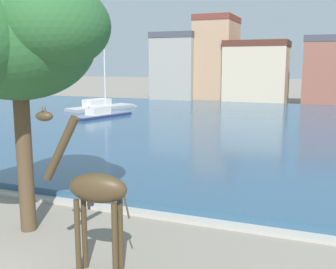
{
  "coord_description": "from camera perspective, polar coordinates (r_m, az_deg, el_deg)",
  "views": [
    {
      "loc": [
        8.02,
        -6.0,
        5.35
      ],
      "look_at": [
        1.41,
        10.89,
        2.2
      ],
      "focal_mm": 43.5,
      "sensor_mm": 36.0,
      "label": 1
    }
  ],
  "objects": [
    {
      "name": "sailboat_grey",
      "position": [
        46.22,
        -8.74,
        3.73
      ],
      "size": [
        5.22,
        9.57,
        6.94
      ],
      "color": "#939399",
      "rests_on": "ground"
    },
    {
      "name": "townhouse_narrow_midrow",
      "position": [
        57.34,
        12.3,
        8.51
      ],
      "size": [
        8.34,
        6.45,
        8.43
      ],
      "color": "#C6B293",
      "rests_on": "ground"
    },
    {
      "name": "sailboat_navy",
      "position": [
        39.28,
        -8.74,
        2.63
      ],
      "size": [
        3.49,
        7.42,
        6.01
      ],
      "color": "navy",
      "rests_on": "ground"
    },
    {
      "name": "harbor_water",
      "position": [
        34.67,
        7.76,
        1.21
      ],
      "size": [
        76.05,
        40.89,
        0.4
      ],
      "primitive_type": "cube",
      "color": "#2D5170",
      "rests_on": "ground"
    },
    {
      "name": "townhouse_wide_warehouse",
      "position": [
        59.57,
        6.81,
        10.41
      ],
      "size": [
        5.26,
        7.69,
        11.97
      ],
      "color": "tan",
      "rests_on": "ground"
    },
    {
      "name": "mooring_bollard",
      "position": [
        15.69,
        -10.84,
        -9.3
      ],
      "size": [
        0.24,
        0.24,
        0.5
      ],
      "primitive_type": "cylinder",
      "color": "#232326",
      "rests_on": "ground"
    },
    {
      "name": "townhouse_corner_house",
      "position": [
        59.85,
        1.44,
        9.39
      ],
      "size": [
        6.35,
        7.15,
        9.72
      ],
      "color": "gray",
      "rests_on": "ground"
    },
    {
      "name": "giraffe_statue",
      "position": [
        10.46,
        -10.46,
        -7.76
      ],
      "size": [
        2.48,
        0.76,
        4.33
      ],
      "color": "#42331E",
      "rests_on": "ground"
    },
    {
      "name": "quay_edge_coping",
      "position": [
        15.87,
        -10.54,
        -9.79
      ],
      "size": [
        76.05,
        0.5,
        0.12
      ],
      "primitive_type": "cube",
      "color": "#ADA89E",
      "rests_on": "ground"
    },
    {
      "name": "shade_tree",
      "position": [
        13.29,
        -21.37,
        12.18
      ],
      "size": [
        5.94,
        6.57,
        7.78
      ],
      "color": "brown",
      "rests_on": "ground"
    },
    {
      "name": "townhouse_tall_gabled",
      "position": [
        56.04,
        21.17,
        8.27
      ],
      "size": [
        5.38,
        5.25,
        8.85
      ],
      "color": "#8E5142",
      "rests_on": "ground"
    }
  ]
}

